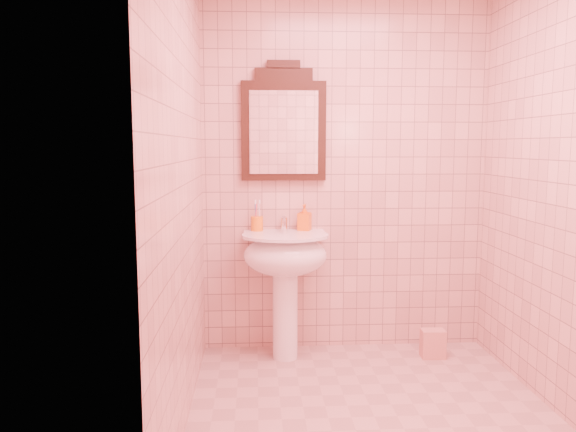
{
  "coord_description": "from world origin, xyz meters",
  "views": [
    {
      "loc": [
        -0.63,
        -2.83,
        1.45
      ],
      "look_at": [
        -0.43,
        0.55,
        1.03
      ],
      "focal_mm": 35.0,
      "sensor_mm": 36.0,
      "label": 1
    }
  ],
  "objects": [
    {
      "name": "toothbrush_cup",
      "position": [
        -0.62,
        1.02,
        0.92
      ],
      "size": [
        0.08,
        0.08,
        0.19
      ],
      "rotation": [
        0.0,
        0.0,
        -0.24
      ],
      "color": "orange",
      "rests_on": "pedestal_sink"
    },
    {
      "name": "back_wall",
      "position": [
        0.0,
        1.1,
        1.25
      ],
      "size": [
        2.0,
        0.02,
        2.5
      ],
      "primitive_type": "cube",
      "color": "beige",
      "rests_on": "floor"
    },
    {
      "name": "mirror",
      "position": [
        -0.43,
        1.07,
        1.59
      ],
      "size": [
        0.58,
        0.06,
        0.82
      ],
      "color": "black",
      "rests_on": "back_wall"
    },
    {
      "name": "pedestal_sink",
      "position": [
        -0.43,
        0.87,
        0.66
      ],
      "size": [
        0.58,
        0.58,
        0.86
      ],
      "color": "white",
      "rests_on": "floor"
    },
    {
      "name": "soap_dispenser",
      "position": [
        -0.29,
        1.03,
        0.95
      ],
      "size": [
        0.11,
        0.11,
        0.18
      ],
      "primitive_type": "imported",
      "rotation": [
        0.0,
        0.0,
        -0.35
      ],
      "color": "orange",
      "rests_on": "pedestal_sink"
    },
    {
      "name": "floor",
      "position": [
        0.0,
        0.0,
        0.0
      ],
      "size": [
        2.2,
        2.2,
        0.0
      ],
      "primitive_type": "plane",
      "color": "tan",
      "rests_on": "ground"
    },
    {
      "name": "towel",
      "position": [
        0.58,
        0.82,
        0.1
      ],
      "size": [
        0.16,
        0.11,
        0.2
      ],
      "primitive_type": "cube",
      "rotation": [
        0.0,
        0.0,
        -0.04
      ],
      "color": "tan",
      "rests_on": "floor"
    },
    {
      "name": "faucet",
      "position": [
        -0.43,
        1.01,
        0.92
      ],
      "size": [
        0.04,
        0.16,
        0.11
      ],
      "color": "white",
      "rests_on": "pedestal_sink"
    }
  ]
}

